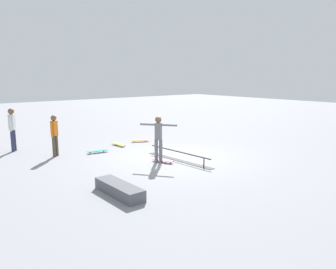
{
  "coord_description": "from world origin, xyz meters",
  "views": [
    {
      "loc": [
        -9.0,
        7.41,
        2.98
      ],
      "look_at": [
        -0.45,
        0.56,
        1.0
      ],
      "focal_mm": 34.85,
      "sensor_mm": 36.0,
      "label": 1
    }
  ],
  "objects_px": {
    "skate_ledge": "(119,189)",
    "loose_skateboard_yellow": "(119,144)",
    "loose_skateboard_orange": "(140,140)",
    "skater_main": "(158,136)",
    "skateboard_main": "(163,160)",
    "grind_rail": "(179,156)",
    "bystander_white_shirt": "(12,127)",
    "bystander_orange_shirt": "(54,133)",
    "loose_skateboard_teal": "(98,151)"
  },
  "relations": [
    {
      "from": "skate_ledge",
      "to": "loose_skateboard_yellow",
      "type": "bearing_deg",
      "value": -30.03
    },
    {
      "from": "skate_ledge",
      "to": "loose_skateboard_orange",
      "type": "distance_m",
      "value": 6.73
    },
    {
      "from": "skater_main",
      "to": "loose_skateboard_orange",
      "type": "height_order",
      "value": "skater_main"
    },
    {
      "from": "skateboard_main",
      "to": "grind_rail",
      "type": "bearing_deg",
      "value": 53.39
    },
    {
      "from": "skateboard_main",
      "to": "bystander_white_shirt",
      "type": "bearing_deg",
      "value": -164.55
    },
    {
      "from": "grind_rail",
      "to": "loose_skateboard_orange",
      "type": "bearing_deg",
      "value": -16.5
    },
    {
      "from": "skater_main",
      "to": "grind_rail",
      "type": "bearing_deg",
      "value": 33.18
    },
    {
      "from": "bystander_orange_shirt",
      "to": "loose_skateboard_yellow",
      "type": "bearing_deg",
      "value": 151.86
    },
    {
      "from": "loose_skateboard_teal",
      "to": "loose_skateboard_orange",
      "type": "relative_size",
      "value": 1.01
    },
    {
      "from": "loose_skateboard_yellow",
      "to": "bystander_white_shirt",
      "type": "bearing_deg",
      "value": -118.33
    },
    {
      "from": "loose_skateboard_yellow",
      "to": "loose_skateboard_teal",
      "type": "height_order",
      "value": "same"
    },
    {
      "from": "grind_rail",
      "to": "loose_skateboard_orange",
      "type": "height_order",
      "value": "grind_rail"
    },
    {
      "from": "skateboard_main",
      "to": "bystander_white_shirt",
      "type": "distance_m",
      "value": 6.28
    },
    {
      "from": "skater_main",
      "to": "loose_skateboard_teal",
      "type": "height_order",
      "value": "skater_main"
    },
    {
      "from": "skate_ledge",
      "to": "bystander_orange_shirt",
      "type": "bearing_deg",
      "value": -2.31
    },
    {
      "from": "grind_rail",
      "to": "loose_skateboard_teal",
      "type": "relative_size",
      "value": 3.77
    },
    {
      "from": "bystander_orange_shirt",
      "to": "loose_skateboard_teal",
      "type": "height_order",
      "value": "bystander_orange_shirt"
    },
    {
      "from": "bystander_orange_shirt",
      "to": "loose_skateboard_teal",
      "type": "distance_m",
      "value": 1.76
    },
    {
      "from": "skater_main",
      "to": "bystander_orange_shirt",
      "type": "distance_m",
      "value": 4.0
    },
    {
      "from": "bystander_orange_shirt",
      "to": "loose_skateboard_teal",
      "type": "bearing_deg",
      "value": 130.12
    },
    {
      "from": "skater_main",
      "to": "loose_skateboard_teal",
      "type": "bearing_deg",
      "value": 163.39
    },
    {
      "from": "loose_skateboard_orange",
      "to": "skater_main",
      "type": "bearing_deg",
      "value": -89.71
    },
    {
      "from": "skater_main",
      "to": "loose_skateboard_teal",
      "type": "relative_size",
      "value": 1.98
    },
    {
      "from": "bystander_orange_shirt",
      "to": "skateboard_main",
      "type": "bearing_deg",
      "value": 97.99
    },
    {
      "from": "bystander_white_shirt",
      "to": "loose_skateboard_teal",
      "type": "height_order",
      "value": "bystander_white_shirt"
    },
    {
      "from": "loose_skateboard_teal",
      "to": "loose_skateboard_yellow",
      "type": "bearing_deg",
      "value": -146.3
    },
    {
      "from": "loose_skateboard_teal",
      "to": "skateboard_main",
      "type": "bearing_deg",
      "value": 119.79
    },
    {
      "from": "bystander_white_shirt",
      "to": "loose_skateboard_yellow",
      "type": "distance_m",
      "value": 4.26
    },
    {
      "from": "skate_ledge",
      "to": "loose_skateboard_teal",
      "type": "relative_size",
      "value": 2.07
    },
    {
      "from": "grind_rail",
      "to": "loose_skateboard_orange",
      "type": "xyz_separation_m",
      "value": [
        3.63,
        -0.8,
        -0.07
      ]
    },
    {
      "from": "bystander_orange_shirt",
      "to": "loose_skateboard_yellow",
      "type": "relative_size",
      "value": 1.91
    },
    {
      "from": "loose_skateboard_yellow",
      "to": "loose_skateboard_teal",
      "type": "xyz_separation_m",
      "value": [
        -0.64,
        1.3,
        0.0
      ]
    },
    {
      "from": "bystander_white_shirt",
      "to": "loose_skateboard_orange",
      "type": "height_order",
      "value": "bystander_white_shirt"
    },
    {
      "from": "skateboard_main",
      "to": "loose_skateboard_orange",
      "type": "xyz_separation_m",
      "value": [
        3.45,
        -1.39,
        0.0
      ]
    },
    {
      "from": "bystander_white_shirt",
      "to": "bystander_orange_shirt",
      "type": "height_order",
      "value": "bystander_white_shirt"
    },
    {
      "from": "skater_main",
      "to": "loose_skateboard_yellow",
      "type": "height_order",
      "value": "skater_main"
    },
    {
      "from": "grind_rail",
      "to": "skater_main",
      "type": "bearing_deg",
      "value": 66.3
    },
    {
      "from": "loose_skateboard_orange",
      "to": "loose_skateboard_yellow",
      "type": "bearing_deg",
      "value": -150.66
    },
    {
      "from": "grind_rail",
      "to": "loose_skateboard_teal",
      "type": "height_order",
      "value": "grind_rail"
    },
    {
      "from": "grind_rail",
      "to": "skater_main",
      "type": "distance_m",
      "value": 1.1
    },
    {
      "from": "skate_ledge",
      "to": "bystander_orange_shirt",
      "type": "height_order",
      "value": "bystander_orange_shirt"
    },
    {
      "from": "skate_ledge",
      "to": "skateboard_main",
      "type": "xyz_separation_m",
      "value": [
        1.81,
        -2.79,
        -0.07
      ]
    },
    {
      "from": "bystander_white_shirt",
      "to": "loose_skateboard_teal",
      "type": "bearing_deg",
      "value": 82.21
    },
    {
      "from": "skate_ledge",
      "to": "skater_main",
      "type": "height_order",
      "value": "skater_main"
    },
    {
      "from": "loose_skateboard_teal",
      "to": "loose_skateboard_orange",
      "type": "distance_m",
      "value": 2.62
    },
    {
      "from": "loose_skateboard_teal",
      "to": "loose_skateboard_orange",
      "type": "height_order",
      "value": "same"
    },
    {
      "from": "skate_ledge",
      "to": "loose_skateboard_yellow",
      "type": "height_order",
      "value": "skate_ledge"
    },
    {
      "from": "grind_rail",
      "to": "skateboard_main",
      "type": "bearing_deg",
      "value": 69.17
    },
    {
      "from": "loose_skateboard_teal",
      "to": "skate_ledge",
      "type": "bearing_deg",
      "value": 77.04
    },
    {
      "from": "grind_rail",
      "to": "loose_skateboard_yellow",
      "type": "xyz_separation_m",
      "value": [
        3.53,
        0.41,
        -0.07
      ]
    }
  ]
}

